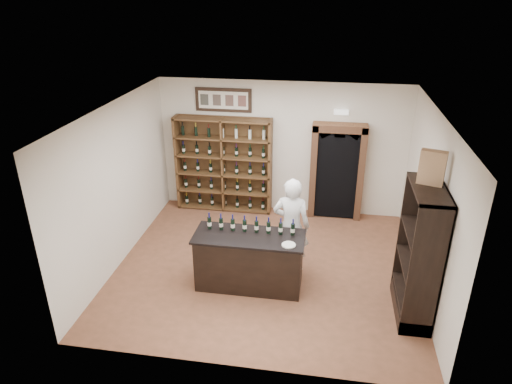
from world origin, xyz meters
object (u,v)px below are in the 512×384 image
tasting_counter (249,261)px  side_cabinet (418,273)px  counter_bottle_0 (209,223)px  wine_shelf (224,164)px  wine_crate (432,168)px  shopkeeper (291,226)px

tasting_counter → side_cabinet: size_ratio=0.85×
tasting_counter → counter_bottle_0: bearing=169.1°
wine_shelf → wine_crate: size_ratio=4.31×
side_cabinet → counter_bottle_0: bearing=172.8°
wine_crate → counter_bottle_0: bearing=-166.2°
tasting_counter → shopkeeper: (0.66, 0.60, 0.42)m
tasting_counter → counter_bottle_0: 0.96m
shopkeeper → counter_bottle_0: bearing=23.3°
wine_shelf → counter_bottle_0: bearing=-82.3°
side_cabinet → wine_crate: wine_crate is taller
wine_shelf → side_cabinet: size_ratio=1.00×
wine_shelf → shopkeeper: size_ratio=1.20×
counter_bottle_0 → side_cabinet: (3.44, -0.44, -0.35)m
tasting_counter → shopkeeper: bearing=42.4°
side_cabinet → tasting_counter: bearing=173.7°
shopkeeper → wine_crate: (2.05, -0.75, 1.54)m
shopkeeper → side_cabinet: bearing=161.2°
side_cabinet → wine_crate: 1.71m
counter_bottle_0 → shopkeeper: size_ratio=0.16×
tasting_counter → wine_shelf: bearing=110.6°
tasting_counter → side_cabinet: side_cabinet is taller
counter_bottle_0 → side_cabinet: bearing=-7.2°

